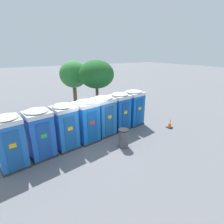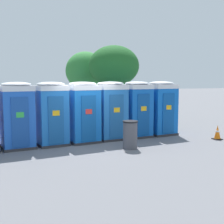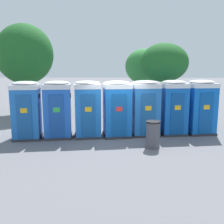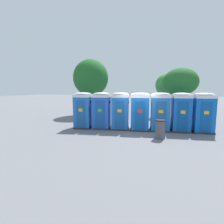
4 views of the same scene
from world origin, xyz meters
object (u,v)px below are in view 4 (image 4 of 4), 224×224
portapotty_5 (181,112)px  trash_can (160,129)px  street_tree_0 (181,82)px  street_tree_1 (91,78)px  portapotty_2 (120,111)px  portapotty_0 (83,110)px  portapotty_6 (203,113)px  portapotty_3 (140,111)px  portapotty_1 (102,110)px  street_tree_2 (168,85)px  portapotty_4 (160,112)px

portapotty_5 → trash_can: bearing=-118.2°
street_tree_0 → street_tree_1: size_ratio=0.77×
portapotty_2 → portapotty_5: 3.98m
portapotty_0 → street_tree_0: 8.30m
street_tree_1 → portapotty_6: bearing=-24.7°
portapotty_3 → portapotty_5: 2.66m
portapotty_2 → portapotty_6: (5.25, 0.77, -0.00)m
portapotty_5 → street_tree_1: size_ratio=0.44×
portapotty_0 → portapotty_1: 1.33m
portapotty_2 → portapotty_6: size_ratio=1.00×
portapotty_3 → street_tree_1: size_ratio=0.44×
portapotty_0 → portapotty_3: 3.98m
portapotty_6 → portapotty_0: bearing=-171.4°
portapotty_3 → portapotty_6: same height
street_tree_1 → street_tree_2: bearing=10.6°
portapotty_6 → trash_can: (-2.49, -2.36, -0.74)m
portapotty_0 → portapotty_2: (2.62, 0.42, 0.00)m
portapotty_0 → portapotty_5: same height
portapotty_2 → portapotty_4: same height
portapotty_0 → portapotty_6: 7.97m
portapotty_2 → portapotty_3: same height
portapotty_5 → street_tree_2: street_tree_2 is taller
portapotty_1 → street_tree_1: size_ratio=0.44×
portapotty_2 → trash_can: portapotty_2 is taller
portapotty_1 → portapotty_6: 6.64m
portapotty_3 → portapotty_4: size_ratio=1.00×
portapotty_0 → portapotty_1: size_ratio=1.00×
portapotty_2 → portapotty_6: same height
portapotty_2 → trash_can: bearing=-29.9°
portapotty_0 → portapotty_3: (3.95, 0.55, -0.00)m
portapotty_4 → portapotty_5: same height
portapotty_4 → street_tree_1: street_tree_1 is taller
portapotty_4 → trash_can: 2.13m
street_tree_2 → trash_can: size_ratio=4.07×
portapotty_4 → street_tree_1: 9.22m
portapotty_4 → portapotty_6: bearing=7.9°
portapotty_0 → portapotty_3: bearing=8.0°
portapotty_1 → street_tree_0: bearing=38.9°
portapotty_0 → street_tree_1: street_tree_1 is taller
portapotty_4 → portapotty_6: (2.63, 0.37, -0.00)m
portapotty_0 → portapotty_2: size_ratio=1.00×
portapotty_3 → street_tree_0: (2.69, 3.99, 2.07)m
portapotty_3 → trash_can: size_ratio=2.37×
portapotty_0 → street_tree_2: street_tree_2 is taller
portapotty_5 → portapotty_2: bearing=-171.3°
portapotty_1 → portapotty_4: 3.98m
portapotty_6 → portapotty_3: bearing=-170.7°
portapotty_3 → portapotty_4: (1.30, 0.28, -0.00)m
portapotty_0 → portapotty_4: size_ratio=1.00×
portapotty_1 → portapotty_5: (5.25, 0.78, 0.00)m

